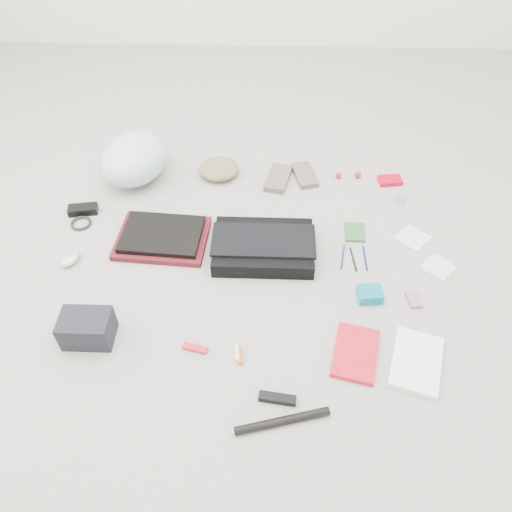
{
  "coord_description": "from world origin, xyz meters",
  "views": [
    {
      "loc": [
        0.04,
        -1.35,
        1.48
      ],
      "look_at": [
        0.0,
        0.0,
        0.05
      ],
      "focal_mm": 35.0,
      "sensor_mm": 36.0,
      "label": 1
    }
  ],
  "objects_px": {
    "messenger_bag": "(263,247)",
    "bike_helmet": "(134,159)",
    "laptop": "(162,234)",
    "accordion_wallet": "(370,294)",
    "camera_bag": "(87,328)",
    "book_red": "(355,353)"
  },
  "relations": [
    {
      "from": "book_red",
      "to": "accordion_wallet",
      "type": "distance_m",
      "value": 0.26
    },
    {
      "from": "messenger_bag",
      "to": "book_red",
      "type": "xyz_separation_m",
      "value": [
        0.32,
        -0.48,
        -0.02
      ]
    },
    {
      "from": "messenger_bag",
      "to": "laptop",
      "type": "bearing_deg",
      "value": 172.34
    },
    {
      "from": "book_red",
      "to": "accordion_wallet",
      "type": "bearing_deg",
      "value": 86.16
    },
    {
      "from": "bike_helmet",
      "to": "laptop",
      "type": "bearing_deg",
      "value": -47.6
    },
    {
      "from": "camera_bag",
      "to": "accordion_wallet",
      "type": "distance_m",
      "value": 1.03
    },
    {
      "from": "messenger_bag",
      "to": "laptop",
      "type": "xyz_separation_m",
      "value": [
        -0.42,
        0.06,
        0.0
      ]
    },
    {
      "from": "messenger_bag",
      "to": "bike_helmet",
      "type": "height_order",
      "value": "bike_helmet"
    },
    {
      "from": "messenger_bag",
      "to": "accordion_wallet",
      "type": "xyz_separation_m",
      "value": [
        0.4,
        -0.23,
        -0.01
      ]
    },
    {
      "from": "messenger_bag",
      "to": "bike_helmet",
      "type": "xyz_separation_m",
      "value": [
        -0.61,
        0.48,
        0.07
      ]
    },
    {
      "from": "laptop",
      "to": "accordion_wallet",
      "type": "height_order",
      "value": "laptop"
    },
    {
      "from": "camera_bag",
      "to": "messenger_bag",
      "type": "bearing_deg",
      "value": 35.89
    },
    {
      "from": "accordion_wallet",
      "to": "bike_helmet",
      "type": "bearing_deg",
      "value": 139.37
    },
    {
      "from": "bike_helmet",
      "to": "camera_bag",
      "type": "xyz_separation_m",
      "value": [
        0.01,
        -0.92,
        -0.05
      ]
    },
    {
      "from": "messenger_bag",
      "to": "bike_helmet",
      "type": "distance_m",
      "value": 0.78
    },
    {
      "from": "messenger_bag",
      "to": "camera_bag",
      "type": "relative_size",
      "value": 2.32
    },
    {
      "from": "messenger_bag",
      "to": "camera_bag",
      "type": "xyz_separation_m",
      "value": [
        -0.6,
        -0.43,
        0.02
      ]
    },
    {
      "from": "messenger_bag",
      "to": "laptop",
      "type": "distance_m",
      "value": 0.43
    },
    {
      "from": "bike_helmet",
      "to": "book_red",
      "type": "distance_m",
      "value": 1.34
    },
    {
      "from": "bike_helmet",
      "to": "camera_bag",
      "type": "height_order",
      "value": "bike_helmet"
    },
    {
      "from": "laptop",
      "to": "accordion_wallet",
      "type": "xyz_separation_m",
      "value": [
        0.83,
        -0.28,
        -0.01
      ]
    },
    {
      "from": "bike_helmet",
      "to": "camera_bag",
      "type": "bearing_deg",
      "value": -70.87
    }
  ]
}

